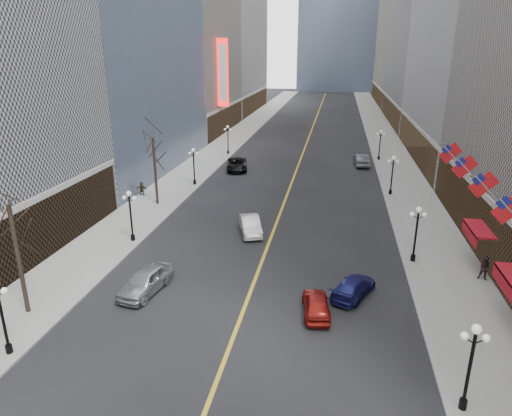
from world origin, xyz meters
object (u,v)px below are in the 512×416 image
at_px(car_nb_far, 237,164).
at_px(car_sb_far, 361,160).
at_px(streetlamp_east_1, 417,228).
at_px(car_sb_near, 353,287).
at_px(streetlamp_east_0, 471,359).
at_px(car_sb_mid, 316,304).
at_px(streetlamp_west_0, 1,309).
at_px(streetlamp_west_3, 228,137).
at_px(streetlamp_east_3, 380,142).
at_px(streetlamp_west_1, 130,211).
at_px(streetlamp_east_2, 392,171).
at_px(car_nb_mid, 251,225).
at_px(car_nb_near, 146,281).
at_px(streetlamp_west_2, 194,163).

bearing_deg(car_nb_far, car_sb_far, 6.12).
height_order(streetlamp_east_1, car_sb_near, streetlamp_east_1).
xyz_separation_m(streetlamp_east_0, streetlamp_east_1, (0.00, 16.00, 0.00)).
bearing_deg(car_sb_far, car_sb_near, 81.79).
bearing_deg(car_sb_mid, streetlamp_west_0, 16.01).
height_order(streetlamp_west_3, car_sb_far, streetlamp_west_3).
xyz_separation_m(streetlamp_west_3, car_nb_far, (3.57, -9.68, -2.08)).
distance_m(car_sb_near, car_sb_mid, 3.62).
height_order(streetlamp_east_1, car_nb_far, streetlamp_east_1).
height_order(streetlamp_east_1, streetlamp_west_3, same).
bearing_deg(streetlamp_east_3, car_nb_far, -154.22).
bearing_deg(streetlamp_west_1, car_sb_mid, -28.30).
height_order(car_nb_far, car_sb_far, car_sb_far).
distance_m(streetlamp_west_1, streetlamp_west_3, 36.00).
xyz_separation_m(car_nb_far, car_sb_far, (17.23, 5.73, 0.03)).
height_order(car_sb_mid, car_sb_far, car_sb_far).
xyz_separation_m(streetlamp_east_3, car_nb_far, (-20.03, -9.68, -2.08)).
bearing_deg(streetlamp_west_1, streetlamp_west_3, 90.00).
distance_m(car_nb_far, car_sb_far, 18.16).
bearing_deg(car_sb_mid, streetlamp_east_0, 127.57).
distance_m(streetlamp_east_0, streetlamp_east_2, 34.00).
xyz_separation_m(streetlamp_east_0, car_nb_far, (-20.03, 42.32, -2.08)).
bearing_deg(car_nb_mid, streetlamp_east_1, -33.49).
bearing_deg(car_nb_near, streetlamp_west_0, -110.41).
bearing_deg(streetlamp_west_0, streetlamp_west_1, 90.00).
distance_m(streetlamp_east_1, car_sb_far, 32.24).
height_order(streetlamp_west_1, car_nb_mid, streetlamp_west_1).
height_order(streetlamp_east_0, streetlamp_east_2, same).
relative_size(streetlamp_west_1, car_sb_mid, 1.11).
height_order(streetlamp_west_1, car_sb_near, streetlamp_west_1).
height_order(streetlamp_east_0, streetlamp_east_3, same).
bearing_deg(streetlamp_west_2, streetlamp_east_1, -37.33).
bearing_deg(car_sb_far, streetlamp_west_2, 28.82).
xyz_separation_m(streetlamp_east_0, streetlamp_west_0, (-23.60, 0.00, 0.00)).
bearing_deg(car_sb_near, streetlamp_west_0, 52.49).
xyz_separation_m(car_nb_far, car_sb_mid, (12.86, -35.18, -0.13)).
xyz_separation_m(streetlamp_east_0, car_nb_near, (-18.95, 7.90, -2.05)).
bearing_deg(car_sb_near, car_sb_mid, 73.84).
bearing_deg(streetlamp_east_1, car_sb_far, 94.99).
xyz_separation_m(streetlamp_east_3, streetlamp_west_0, (-23.60, -52.00, 0.00)).
bearing_deg(streetlamp_east_3, car_nb_mid, -113.18).
bearing_deg(car_sb_far, car_nb_mid, 63.52).
height_order(streetlamp_east_2, car_nb_mid, streetlamp_east_2).
xyz_separation_m(streetlamp_west_3, car_nb_mid, (9.80, -32.22, -2.13)).
bearing_deg(streetlamp_west_0, car_sb_far, 66.59).
bearing_deg(streetlamp_west_0, streetlamp_west_2, 90.00).
bearing_deg(car_sb_mid, streetlamp_west_2, -66.03).
bearing_deg(car_sb_near, streetlamp_west_2, -27.29).
height_order(streetlamp_east_0, streetlamp_west_1, same).
xyz_separation_m(streetlamp_east_3, car_nb_near, (-18.95, -44.10, -2.05)).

